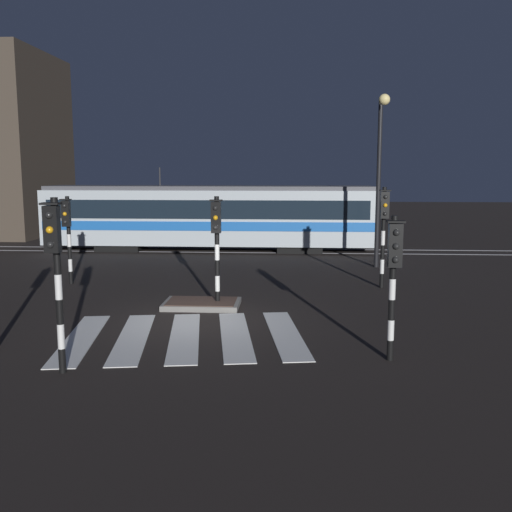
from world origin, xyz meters
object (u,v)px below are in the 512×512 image
traffic_light_corner_far_left (67,227)px  traffic_light_kerb_mid_left (55,259)px  traffic_light_corner_far_right (384,222)px  traffic_light_corner_near_right (394,267)px  street_lamp_trackside_right (380,160)px  tram (209,216)px  traffic_light_median_centre (217,235)px

traffic_light_corner_far_left → traffic_light_kerb_mid_left: traffic_light_kerb_mid_left is taller
traffic_light_corner_far_right → traffic_light_corner_near_right: 7.89m
street_lamp_trackside_right → tram: (-7.67, 4.85, -2.68)m
traffic_light_corner_far_right → tram: size_ratio=0.21×
traffic_light_corner_far_right → traffic_light_corner_near_right: size_ratio=1.12×
traffic_light_median_centre → street_lamp_trackside_right: street_lamp_trackside_right is taller
traffic_light_kerb_mid_left → tram: 18.06m
street_lamp_trackside_right → tram: 9.46m
tram → traffic_light_corner_far_left: bearing=-112.5°
traffic_light_corner_far_right → traffic_light_corner_far_left: 10.98m
traffic_light_kerb_mid_left → tram: size_ratio=0.21×
street_lamp_trackside_right → traffic_light_corner_near_right: bearing=-96.7°
traffic_light_median_centre → traffic_light_kerb_mid_left: traffic_light_kerb_mid_left is taller
traffic_light_corner_far_left → traffic_light_kerb_mid_left: 9.62m
traffic_light_corner_far_right → tram: 11.59m
traffic_light_kerb_mid_left → tram: tram is taller
traffic_light_median_centre → traffic_light_corner_near_right: 6.36m
traffic_light_median_centre → tram: 12.34m
traffic_light_corner_far_right → street_lamp_trackside_right: size_ratio=0.50×
traffic_light_corner_far_left → traffic_light_corner_far_right: bearing=-0.1°
traffic_light_corner_near_right → traffic_light_kerb_mid_left: (-6.69, -1.19, 0.27)m
traffic_light_corner_near_right → traffic_light_kerb_mid_left: bearing=-169.9°
traffic_light_median_centre → traffic_light_corner_far_left: traffic_light_median_centre is taller
traffic_light_corner_far_right → traffic_light_kerb_mid_left: traffic_light_kerb_mid_left is taller
traffic_light_corner_near_right → traffic_light_median_centre: bearing=132.7°
traffic_light_corner_far_left → traffic_light_kerb_mid_left: size_ratio=0.89×
traffic_light_corner_far_left → tram: bearing=67.5°
traffic_light_corner_far_right → traffic_light_median_centre: bearing=-149.3°
traffic_light_corner_near_right → street_lamp_trackside_right: (1.40, 12.00, 2.38)m
street_lamp_trackside_right → tram: street_lamp_trackside_right is taller
traffic_light_corner_far_left → tram: (3.73, 9.02, -0.31)m
traffic_light_corner_near_right → street_lamp_trackside_right: bearing=83.3°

